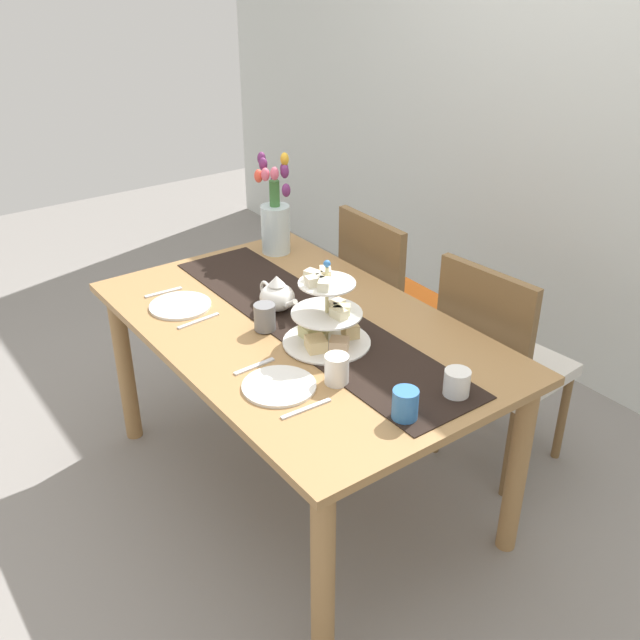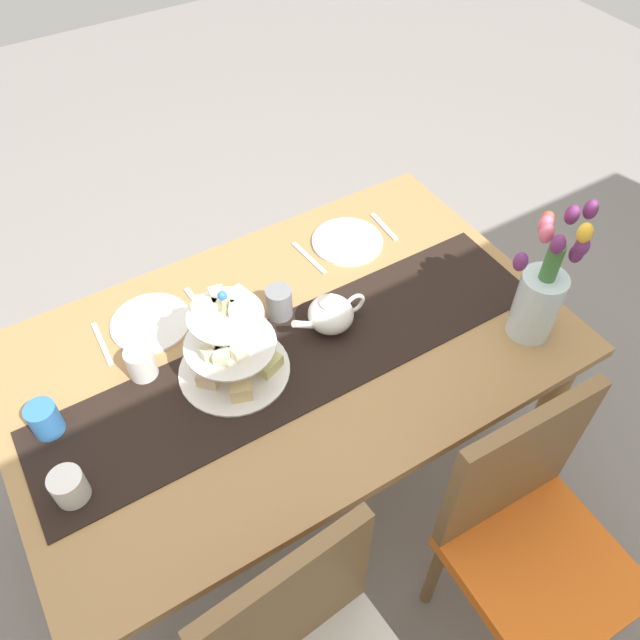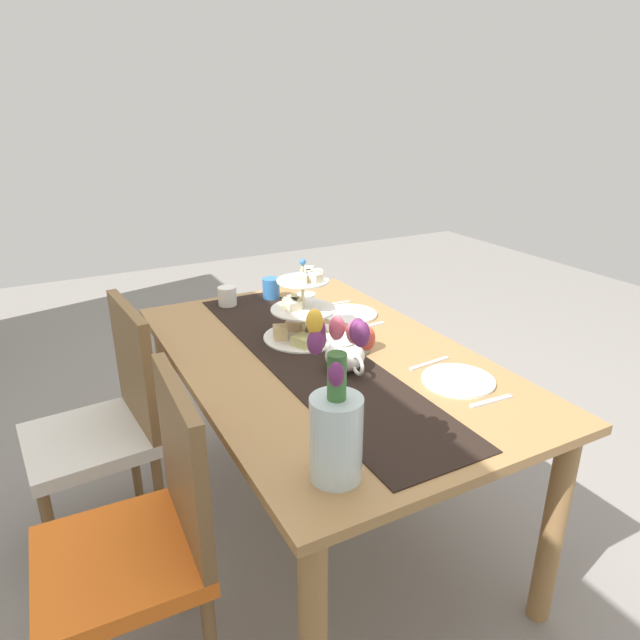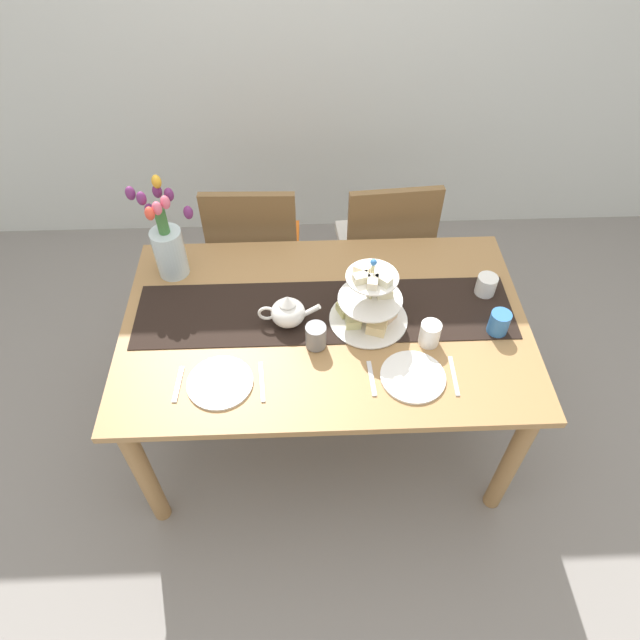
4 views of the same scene
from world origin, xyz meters
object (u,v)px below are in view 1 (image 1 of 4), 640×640
object	(u,v)px
knife_left	(199,321)
knife_right	(306,409)
tiered_cake_stand	(327,320)
tulip_vase	(275,218)
chair_right	(497,358)
cream_jug	(457,383)
fork_left	(164,292)
dinner_plate_right	(279,386)
fork_right	(254,366)
chair_left	(389,299)
mug_orange	(405,405)
dining_table	(299,349)
mug_white_text	(337,369)
mug_grey	(265,317)
teapot	(277,296)
dinner_plate_left	(180,306)

from	to	relation	value
knife_left	knife_right	xyz separation A→B (m)	(0.67, 0.00, 0.00)
tiered_cake_stand	tulip_vase	size ratio (longest dim) A/B	0.70
chair_right	cream_jug	distance (m)	0.71
tiered_cake_stand	fork_left	size ratio (longest dim) A/B	2.03
dinner_plate_right	fork_right	bearing A→B (deg)	180.00
chair_right	dinner_plate_right	distance (m)	1.02
chair_left	fork_right	xyz separation A→B (m)	(0.46, -0.99, 0.23)
fork_left	mug_orange	bearing A→B (deg)	9.88
cream_jug	mug_orange	size ratio (longest dim) A/B	0.89
fork_left	dinner_plate_right	distance (m)	0.82
dining_table	mug_white_text	distance (m)	0.42
fork_left	tiered_cake_stand	bearing A→B (deg)	22.06
cream_jug	knife_left	distance (m)	0.97
knife_right	mug_grey	distance (m)	0.51
dining_table	dinner_plate_right	world-z (taller)	dinner_plate_right
fork_left	chair_left	bearing A→B (deg)	77.99
chair_left	mug_white_text	distance (m)	1.11
chair_left	cream_jug	distance (m)	1.15
teapot	chair_right	bearing A→B (deg)	56.43
dining_table	mug_grey	size ratio (longest dim) A/B	16.33
tulip_vase	teapot	bearing A→B (deg)	-32.58
dining_table	cream_jug	world-z (taller)	cream_jug
knife_left	mug_orange	size ratio (longest dim) A/B	1.79
teapot	mug_grey	xyz separation A→B (m)	(0.10, -0.12, -0.01)
dining_table	knife_right	world-z (taller)	knife_right
dining_table	mug_grey	xyz separation A→B (m)	(-0.04, -0.12, 0.15)
dining_table	tiered_cake_stand	distance (m)	0.25
teapot	knife_left	distance (m)	0.30
teapot	mug_orange	bearing A→B (deg)	-5.49
chair_left	tiered_cake_stand	bearing A→B (deg)	-55.97
mug_grey	chair_left	bearing A→B (deg)	108.32
tulip_vase	dinner_plate_right	size ratio (longest dim) A/B	1.87
tiered_cake_stand	chair_right	bearing A→B (deg)	76.94
dining_table	fork_left	bearing A→B (deg)	-152.01
mug_grey	mug_orange	size ratio (longest dim) A/B	1.00
dinner_plate_right	mug_grey	size ratio (longest dim) A/B	2.42
tulip_vase	dining_table	bearing A→B (deg)	-26.20
chair_right	fork_left	distance (m)	1.33
dining_table	knife_right	xyz separation A→B (m)	(0.44, -0.28, 0.10)
teapot	dinner_plate_right	size ratio (longest dim) A/B	1.04
chair_left	tulip_vase	distance (m)	0.64
knife_left	tulip_vase	bearing A→B (deg)	123.27
knife_right	tulip_vase	bearing A→B (deg)	151.17
cream_jug	knife_right	world-z (taller)	cream_jug
teapot	cream_jug	size ratio (longest dim) A/B	2.80
teapot	mug_grey	bearing A→B (deg)	-49.09
chair_left	mug_orange	xyz separation A→B (m)	(0.95, -0.78, 0.28)
chair_right	tiered_cake_stand	distance (m)	0.80
teapot	dinner_plate_left	bearing A→B (deg)	-130.43
tiered_cake_stand	mug_orange	xyz separation A→B (m)	(0.48, -0.08, -0.04)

